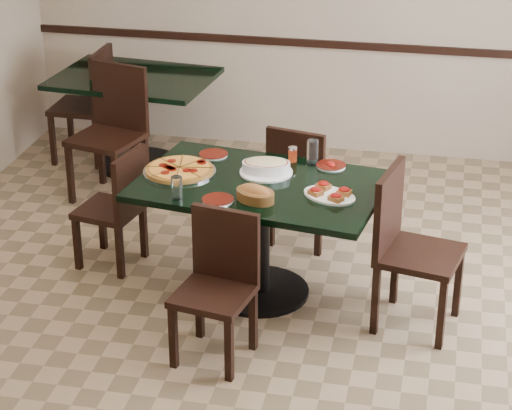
% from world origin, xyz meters
% --- Properties ---
extents(floor, '(5.50, 5.50, 0.00)m').
position_xyz_m(floor, '(0.00, 0.00, 0.00)').
color(floor, '#8A6F50').
rests_on(floor, ground).
extents(room_shell, '(5.50, 5.50, 5.50)m').
position_xyz_m(room_shell, '(1.02, 1.73, 1.17)').
color(room_shell, white).
rests_on(room_shell, floor).
extents(main_table, '(1.55, 1.12, 0.75)m').
position_xyz_m(main_table, '(-0.10, 0.26, 0.57)').
color(main_table, black).
rests_on(main_table, floor).
extents(back_table, '(1.28, 0.99, 0.75)m').
position_xyz_m(back_table, '(-1.47, 2.07, 0.52)').
color(back_table, black).
rests_on(back_table, floor).
extents(chair_far, '(0.48, 0.48, 0.86)m').
position_xyz_m(chair_far, '(0.03, 0.96, 0.48)').
color(chair_far, black).
rests_on(chair_far, floor).
extents(chair_near, '(0.46, 0.46, 0.84)m').
position_xyz_m(chair_near, '(-0.20, -0.42, 0.46)').
color(chair_near, black).
rests_on(chair_near, floor).
extents(chair_right, '(0.53, 0.53, 0.95)m').
position_xyz_m(chair_right, '(0.78, 0.11, 0.54)').
color(chair_right, black).
rests_on(chair_right, floor).
extents(chair_left, '(0.44, 0.44, 0.80)m').
position_xyz_m(chair_left, '(-1.06, 0.44, 0.44)').
color(chair_left, black).
rests_on(chair_left, floor).
extents(back_chair_near, '(0.56, 0.56, 0.99)m').
position_xyz_m(back_chair_near, '(-1.46, 1.51, 0.56)').
color(back_chair_near, black).
rests_on(back_chair_near, floor).
extents(back_chair_left, '(0.44, 0.44, 0.93)m').
position_xyz_m(back_chair_left, '(-1.86, 2.12, 0.52)').
color(back_chair_left, black).
rests_on(back_chair_left, floor).
extents(pepperoni_pizza, '(0.44, 0.44, 0.04)m').
position_xyz_m(pepperoni_pizza, '(-0.61, 0.31, 0.77)').
color(pepperoni_pizza, silver).
rests_on(pepperoni_pizza, main_table).
extents(lasagna_casserole, '(0.32, 0.32, 0.09)m').
position_xyz_m(lasagna_casserole, '(-0.10, 0.41, 0.80)').
color(lasagna_casserole, white).
rests_on(lasagna_casserole, main_table).
extents(bread_basket, '(0.29, 0.25, 0.10)m').
position_xyz_m(bread_basket, '(-0.08, 0.01, 0.79)').
color(bread_basket, brown).
rests_on(bread_basket, main_table).
extents(bruschetta_platter, '(0.39, 0.35, 0.05)m').
position_xyz_m(bruschetta_platter, '(0.33, 0.14, 0.77)').
color(bruschetta_platter, white).
rests_on(bruschetta_platter, main_table).
extents(side_plate_near, '(0.18, 0.18, 0.02)m').
position_xyz_m(side_plate_near, '(-0.29, -0.04, 0.76)').
color(side_plate_near, white).
rests_on(side_plate_near, main_table).
extents(side_plate_far_r, '(0.18, 0.18, 0.03)m').
position_xyz_m(side_plate_far_r, '(0.27, 0.58, 0.76)').
color(side_plate_far_r, white).
rests_on(side_plate_far_r, main_table).
extents(side_plate_far_l, '(0.18, 0.18, 0.02)m').
position_xyz_m(side_plate_far_l, '(-0.47, 0.61, 0.76)').
color(side_plate_far_l, white).
rests_on(side_plate_far_l, main_table).
extents(napkin_setting, '(0.17, 0.17, 0.01)m').
position_xyz_m(napkin_setting, '(-0.28, -0.08, 0.75)').
color(napkin_setting, silver).
rests_on(napkin_setting, main_table).
extents(water_glass_a, '(0.07, 0.07, 0.16)m').
position_xyz_m(water_glass_a, '(0.16, 0.60, 0.83)').
color(water_glass_a, silver).
rests_on(water_glass_a, main_table).
extents(water_glass_b, '(0.06, 0.06, 0.14)m').
position_xyz_m(water_glass_b, '(-0.52, -0.06, 0.82)').
color(water_glass_b, silver).
rests_on(water_glass_b, main_table).
extents(pepper_shaker, '(0.06, 0.06, 0.09)m').
position_xyz_m(pepper_shaker, '(0.03, 0.62, 0.80)').
color(pepper_shaker, red).
rests_on(pepper_shaker, main_table).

